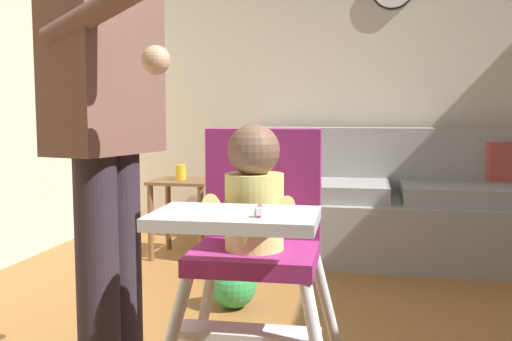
{
  "coord_description": "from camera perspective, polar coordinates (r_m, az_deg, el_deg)",
  "views": [
    {
      "loc": [
        0.06,
        -1.9,
        0.98
      ],
      "look_at": [
        -0.31,
        -0.0,
        0.78
      ],
      "focal_mm": 40.74,
      "sensor_mm": 36.0,
      "label": 1
    }
  ],
  "objects": [
    {
      "name": "adult_standing",
      "position": [
        1.96,
        -14.34,
        3.54
      ],
      "size": [
        0.5,
        0.58,
        1.6
      ],
      "rotation": [
        0.0,
        0.0,
        -0.25
      ],
      "color": "#2D242D",
      "rests_on": "ground"
    },
    {
      "name": "couch",
      "position": [
        4.02,
        13.5,
        -3.58
      ],
      "size": [
        2.17,
        0.86,
        0.86
      ],
      "rotation": [
        0.0,
        0.0,
        -1.57
      ],
      "color": "gray",
      "rests_on": "ground"
    },
    {
      "name": "wall_far",
      "position": [
        4.5,
        10.37,
        10.51
      ],
      "size": [
        5.12,
        0.06,
        2.7
      ],
      "primitive_type": "cube",
      "color": "beige",
      "rests_on": "ground"
    },
    {
      "name": "side_table",
      "position": [
        3.95,
        -7.14,
        -2.91
      ],
      "size": [
        0.4,
        0.4,
        0.52
      ],
      "color": "brown",
      "rests_on": "ground"
    },
    {
      "name": "sippy_cup",
      "position": [
        3.93,
        -7.4,
        -0.16
      ],
      "size": [
        0.07,
        0.07,
        0.1
      ],
      "primitive_type": "cylinder",
      "color": "gold",
      "rests_on": "side_table"
    },
    {
      "name": "high_chair",
      "position": [
        1.7,
        -0.04,
        -5.15
      ],
      "size": [
        0.62,
        0.73,
        0.95
      ],
      "rotation": [
        0.0,
        0.0,
        -1.55
      ],
      "color": "white",
      "rests_on": "ground"
    },
    {
      "name": "toy_ball",
      "position": [
        2.95,
        -2.25,
        -11.09
      ],
      "size": [
        0.24,
        0.24,
        0.24
      ],
      "primitive_type": "sphere",
      "color": "green",
      "rests_on": "ground"
    }
  ]
}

